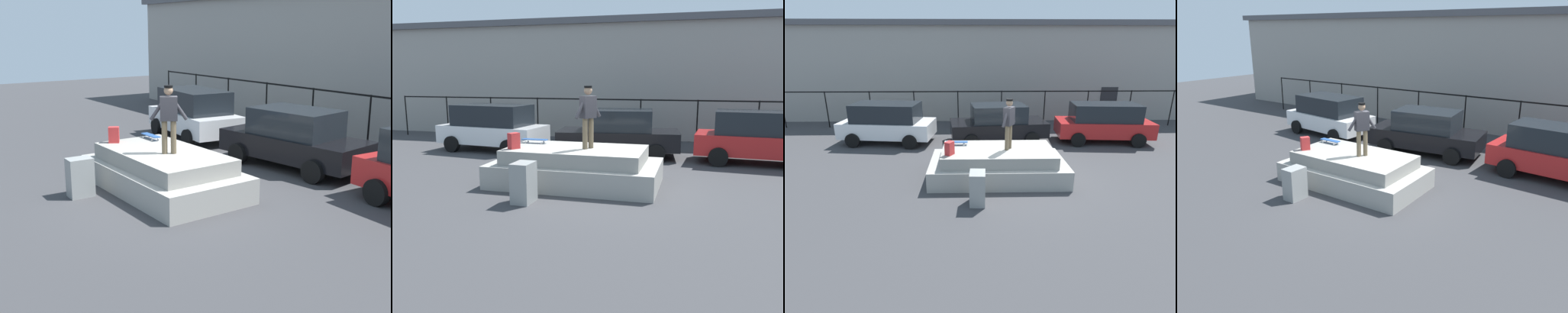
# 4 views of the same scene
# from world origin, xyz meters

# --- Properties ---
(ground_plane) EXTENTS (60.00, 60.00, 0.00)m
(ground_plane) POSITION_xyz_m (0.00, 0.00, 0.00)
(ground_plane) COLOR #38383A
(concrete_ledge) EXTENTS (4.55, 2.50, 1.03)m
(concrete_ledge) POSITION_xyz_m (-0.76, 0.12, 0.47)
(concrete_ledge) COLOR #9E9B93
(concrete_ledge) RESTS_ON ground_plane
(skateboarder) EXTENTS (0.56, 0.85, 1.68)m
(skateboarder) POSITION_xyz_m (-0.41, 0.09, 2.00)
(skateboarder) COLOR brown
(skateboarder) RESTS_ON concrete_ledge
(skateboard) EXTENTS (0.77, 0.23, 0.12)m
(skateboard) POSITION_xyz_m (-2.16, 0.59, 1.13)
(skateboard) COLOR #264C8C
(skateboard) RESTS_ON concrete_ledge
(backpack) EXTENTS (0.32, 0.34, 0.43)m
(backpack) POSITION_xyz_m (-2.34, -0.45, 1.24)
(backpack) COLOR red
(backpack) RESTS_ON concrete_ledge
(car_white_hatchback_near) EXTENTS (4.38, 2.49, 1.84)m
(car_white_hatchback_near) POSITION_xyz_m (-5.56, 4.46, 0.96)
(car_white_hatchback_near) COLOR white
(car_white_hatchback_near) RESTS_ON ground_plane
(car_black_sedan_mid) EXTENTS (4.62, 2.52, 1.76)m
(car_black_sedan_mid) POSITION_xyz_m (-0.40, 4.46, 0.89)
(car_black_sedan_mid) COLOR black
(car_black_sedan_mid) RESTS_ON ground_plane
(utility_box) EXTENTS (0.47, 0.62, 0.97)m
(utility_box) POSITION_xyz_m (-1.47, -1.82, 0.48)
(utility_box) COLOR gray
(utility_box) RESTS_ON ground_plane
(fence_row) EXTENTS (24.06, 0.06, 2.00)m
(fence_row) POSITION_xyz_m (-0.00, 7.41, 1.40)
(fence_row) COLOR black
(fence_row) RESTS_ON ground_plane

